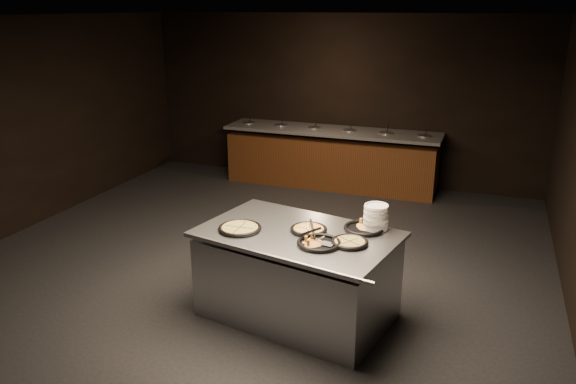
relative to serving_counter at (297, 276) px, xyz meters
name	(u,v)px	position (x,y,z in m)	size (l,w,h in m)	color
room	(244,153)	(-0.90, 0.74, 1.02)	(7.02, 8.02, 2.92)	black
salad_bar	(331,161)	(-0.90, 4.29, 0.00)	(3.70, 0.83, 1.18)	#582B14
serving_counter	(297,276)	(0.00, 0.00, 0.00)	(2.08, 1.57, 0.91)	silver
plate_stack	(376,218)	(0.70, 0.34, 0.60)	(0.24, 0.24, 0.25)	white
pan_veggie_whole	(240,228)	(-0.55, -0.14, 0.49)	(0.43, 0.43, 0.04)	black
pan_cheese_whole	(309,229)	(0.09, 0.07, 0.49)	(0.36, 0.36, 0.04)	black
pan_cheese_slices_a	(364,228)	(0.59, 0.29, 0.49)	(0.40, 0.40, 0.04)	black
pan_cheese_slices_b	(319,243)	(0.29, -0.21, 0.49)	(0.41, 0.41, 0.04)	black
pan_veggie_slices	(350,242)	(0.55, -0.10, 0.49)	(0.35, 0.35, 0.04)	black
server_left	(311,230)	(0.16, -0.07, 0.55)	(0.24, 0.29, 0.17)	silver
server_right	(315,235)	(0.24, -0.19, 0.55)	(0.35, 0.13, 0.17)	silver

